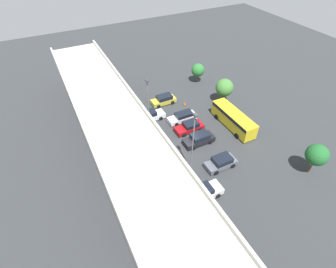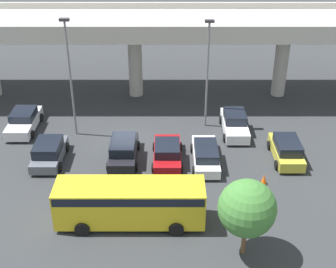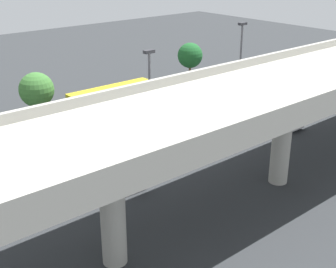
{
  "view_description": "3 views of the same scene",
  "coord_description": "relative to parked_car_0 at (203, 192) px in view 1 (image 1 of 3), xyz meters",
  "views": [
    {
      "loc": [
        -23.48,
        15.13,
        26.33
      ],
      "look_at": [
        1.87,
        2.33,
        1.68
      ],
      "focal_mm": 28.0,
      "sensor_mm": 36.0,
      "label": 1
    },
    {
      "loc": [
        2.93,
        -29.98,
        17.91
      ],
      "look_at": [
        2.94,
        -0.37,
        1.35
      ],
      "focal_mm": 50.0,
      "sensor_mm": 36.0,
      "label": 2
    },
    {
      "loc": [
        23.5,
        25.91,
        14.63
      ],
      "look_at": [
        1.94,
        0.58,
        1.14
      ],
      "focal_mm": 50.0,
      "sensor_mm": 36.0,
      "label": 3
    }
  ],
  "objects": [
    {
      "name": "tree_front_centre",
      "position": [
        15.47,
        -13.93,
        2.26
      ],
      "size": [
        3.03,
        3.03,
        4.52
      ],
      "color": "brown",
      "rests_on": "ground_plane"
    },
    {
      "name": "parked_car_1",
      "position": [
        3.05,
        -4.74,
        0.02
      ],
      "size": [
        2.15,
        4.31,
        1.56
      ],
      "rotation": [
        0.0,
        0.0,
        1.57
      ],
      "color": "#515660",
      "rests_on": "ground_plane"
    },
    {
      "name": "traffic_cone",
      "position": [
        17.74,
        -7.52,
        -0.4
      ],
      "size": [
        0.44,
        0.44,
        0.7
      ],
      "color": "black",
      "rests_on": "ground_plane"
    },
    {
      "name": "shuttle_bus",
      "position": [
        9.26,
        -11.37,
        0.8
      ],
      "size": [
        8.53,
        2.61,
        2.56
      ],
      "color": "gold",
      "rests_on": "ground_plane"
    },
    {
      "name": "ground_plane",
      "position": [
        8.51,
        -2.86,
        -0.73
      ],
      "size": [
        111.9,
        111.9,
        0.0
      ],
      "primitive_type": "plane",
      "color": "#2D3033"
    },
    {
      "name": "lamp_post_mid_lot",
      "position": [
        4.25,
        -0.78,
        4.55
      ],
      "size": [
        0.7,
        0.35,
        9.16
      ],
      "color": "slate",
      "rests_on": "ground_plane"
    },
    {
      "name": "tree_front_right",
      "position": [
        23.65,
        -13.72,
        1.83
      ],
      "size": [
        2.5,
        2.5,
        3.82
      ],
      "color": "brown",
      "rests_on": "ground_plane"
    },
    {
      "name": "parked_car_4",
      "position": [
        14.08,
        -5.05,
        -0.03
      ],
      "size": [
        1.97,
        4.81,
        1.45
      ],
      "rotation": [
        0.0,
        0.0,
        1.57
      ],
      "color": "silver",
      "rests_on": "ground_plane"
    },
    {
      "name": "parked_car_5",
      "position": [
        16.67,
        -0.43,
        0.02
      ],
      "size": [
        2.04,
        4.8,
        1.65
      ],
      "rotation": [
        0.0,
        0.0,
        -1.57
      ],
      "color": "silver",
      "rests_on": "ground_plane"
    },
    {
      "name": "highway_overpass",
      "position": [
        8.51,
        6.72,
        5.46
      ],
      "size": [
        53.44,
        7.91,
        7.53
      ],
      "color": "#ADAAA0",
      "rests_on": "ground_plane"
    },
    {
      "name": "lamp_post_near_aisle",
      "position": [
        14.45,
        0.63,
        4.3
      ],
      "size": [
        0.7,
        0.35,
        8.66
      ],
      "color": "slate",
      "rests_on": "ground_plane"
    },
    {
      "name": "parked_car_3",
      "position": [
        11.39,
        -4.76,
        -0.03
      ],
      "size": [
        2.14,
        4.54,
        1.5
      ],
      "rotation": [
        0.0,
        0.0,
        1.57
      ],
      "color": "maroon",
      "rests_on": "ground_plane"
    },
    {
      "name": "parked_car_6",
      "position": [
        19.85,
        -4.47,
        0.03
      ],
      "size": [
        2.03,
        4.36,
        1.59
      ],
      "rotation": [
        0.0,
        0.0,
        1.57
      ],
      "color": "gold",
      "rests_on": "ground_plane"
    },
    {
      "name": "parked_car_2",
      "position": [
        8.28,
        -4.56,
        0.04
      ],
      "size": [
        2.11,
        4.66,
        1.64
      ],
      "rotation": [
        0.0,
        0.0,
        1.57
      ],
      "color": "black",
      "rests_on": "ground_plane"
    },
    {
      "name": "parked_car_0",
      "position": [
        0.0,
        0.0,
        0.0
      ],
      "size": [
        2.15,
        4.68,
        1.57
      ],
      "rotation": [
        0.0,
        0.0,
        -1.57
      ],
      "color": "silver",
      "rests_on": "ground_plane"
    },
    {
      "name": "tree_front_left",
      "position": [
        -3.04,
        -14.34,
        2.53
      ],
      "size": [
        2.78,
        2.78,
        4.66
      ],
      "color": "brown",
      "rests_on": "ground_plane"
    }
  ]
}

